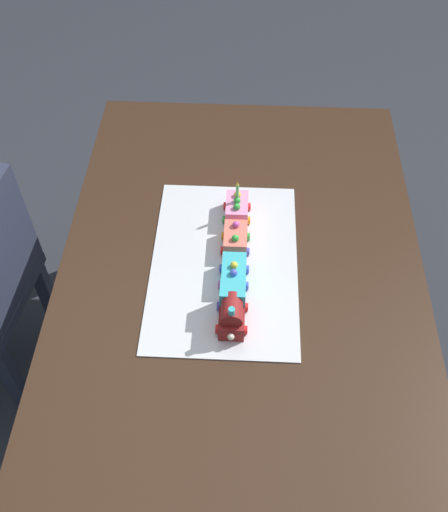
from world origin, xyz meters
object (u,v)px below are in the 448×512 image
cake_locomotive (232,309)px  birthday_candle (237,190)px  cake_car_caboose_turquoise (234,273)px  cake_car_gondola_bubblegum (237,209)px  dining_table (240,281)px  cake_car_hopper_coral (235,239)px

cake_locomotive → birthday_candle: birthday_candle is taller
birthday_candle → cake_locomotive: bearing=180.0°
cake_car_caboose_turquoise → cake_car_gondola_bubblegum: 0.24m
cake_locomotive → cake_car_caboose_turquoise: (0.13, 0.00, -0.02)m
cake_locomotive → dining_table: bearing=-5.2°
cake_car_caboose_turquoise → birthday_candle: bearing=-0.0°
cake_locomotive → cake_car_caboose_turquoise: size_ratio=1.40×
dining_table → cake_car_caboose_turquoise: bearing=166.6°
cake_locomotive → cake_car_gondola_bubblegum: bearing=0.0°
cake_car_caboose_turquoise → cake_locomotive: bearing=-180.0°
cake_car_caboose_turquoise → dining_table: bearing=-13.4°
cake_locomotive → cake_car_hopper_coral: cake_locomotive is taller
cake_locomotive → cake_car_hopper_coral: (0.25, 0.00, -0.02)m
cake_car_caboose_turquoise → birthday_candle: size_ratio=1.67×
cake_car_caboose_turquoise → cake_car_hopper_coral: size_ratio=1.00×
cake_car_gondola_bubblegum → birthday_candle: 0.07m
cake_car_caboose_turquoise → cake_car_gondola_bubblegum: size_ratio=1.00×
dining_table → cake_car_hopper_coral: bearing=25.2°
cake_locomotive → cake_car_caboose_turquoise: bearing=0.0°
dining_table → cake_car_caboose_turquoise: cake_car_caboose_turquoise is taller
dining_table → cake_locomotive: size_ratio=10.00×
dining_table → cake_car_gondola_bubblegum: size_ratio=14.00×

